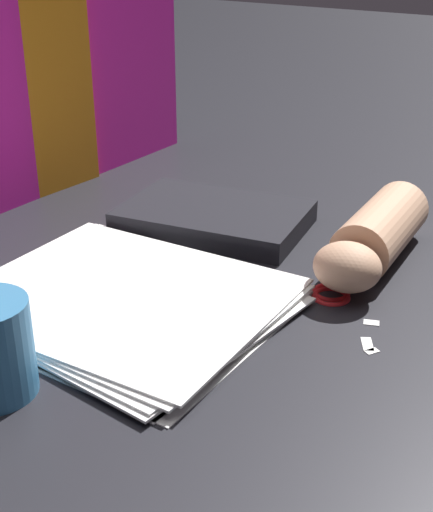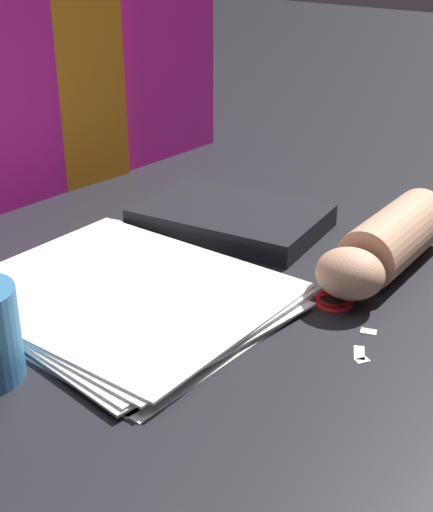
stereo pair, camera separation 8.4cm
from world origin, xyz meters
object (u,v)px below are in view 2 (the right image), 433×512
(paper_stack, at_px, (122,295))
(book_closed, at_px, (231,218))
(hand_forearm, at_px, (385,245))
(scissors, at_px, (313,296))

(paper_stack, relative_size, book_closed, 1.28)
(paper_stack, height_order, hand_forearm, hand_forearm)
(paper_stack, xyz_separation_m, book_closed, (0.26, 0.06, 0.01))
(paper_stack, xyz_separation_m, hand_forearm, (0.28, -0.19, 0.03))
(paper_stack, height_order, scissors, paper_stack)
(book_closed, bearing_deg, scissors, -114.08)
(book_closed, relative_size, hand_forearm, 1.09)
(book_closed, relative_size, scissors, 1.99)
(scissors, bearing_deg, hand_forearm, -11.54)
(book_closed, bearing_deg, paper_stack, -167.96)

